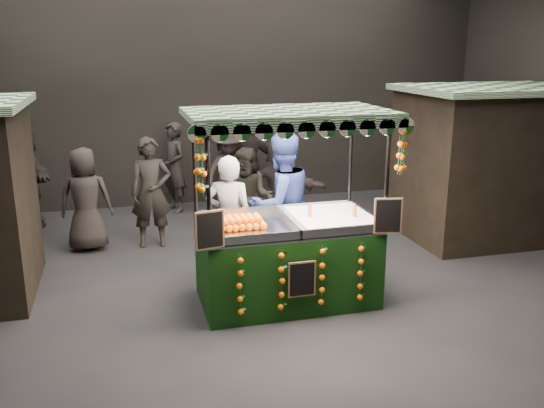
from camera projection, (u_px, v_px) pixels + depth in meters
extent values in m
plane|color=black|center=(265.00, 293.00, 7.96)|extent=(12.00, 12.00, 0.00)
cube|color=black|center=(204.00, 83.00, 11.96)|extent=(12.00, 0.10, 5.00)
cube|color=black|center=(535.00, 222.00, 2.64)|extent=(12.00, 0.10, 5.00)
cube|color=black|center=(489.00, 165.00, 10.12)|extent=(2.80, 2.00, 2.50)
cube|color=#13591C|center=(497.00, 89.00, 9.77)|extent=(3.00, 2.20, 0.10)
cube|color=black|center=(287.00, 264.00, 7.62)|extent=(2.22, 1.21, 1.01)
cube|color=#B2B5B9|center=(287.00, 226.00, 7.48)|extent=(2.22, 1.21, 0.04)
cylinder|color=black|center=(210.00, 233.00, 6.63)|extent=(0.05, 0.05, 2.42)
cylinder|color=black|center=(385.00, 218.00, 7.16)|extent=(0.05, 0.05, 2.42)
cylinder|color=black|center=(196.00, 206.00, 7.70)|extent=(0.05, 0.05, 2.42)
cylinder|color=black|center=(349.00, 196.00, 8.24)|extent=(0.05, 0.05, 2.42)
cube|color=#13591C|center=(288.00, 113.00, 7.10)|extent=(2.47, 1.46, 0.08)
cube|color=silver|center=(332.00, 218.00, 7.61)|extent=(0.99, 1.09, 0.08)
cube|color=black|center=(210.00, 230.00, 6.55)|extent=(0.34, 0.10, 0.44)
cube|color=black|center=(388.00, 216.00, 7.10)|extent=(0.34, 0.10, 0.44)
cube|color=black|center=(302.00, 279.00, 7.00)|extent=(0.34, 0.03, 0.44)
imported|color=slate|center=(229.00, 220.00, 8.13)|extent=(0.78, 0.65, 1.83)
imported|color=navy|center=(281.00, 205.00, 8.39)|extent=(1.20, 1.05, 2.10)
imported|color=black|center=(151.00, 192.00, 9.62)|extent=(0.68, 0.45, 1.83)
imported|color=black|center=(249.00, 199.00, 9.55)|extent=(1.01, 0.93, 1.67)
imported|color=black|center=(249.00, 163.00, 11.88)|extent=(1.12, 0.53, 1.86)
imported|color=#282221|center=(227.00, 172.00, 11.49)|extent=(1.25, 1.10, 1.68)
imported|color=#2D2625|center=(86.00, 199.00, 9.45)|extent=(0.87, 0.61, 1.70)
imported|color=#2D2625|center=(281.00, 186.00, 10.22)|extent=(1.47, 1.55, 1.75)
imported|color=black|center=(174.00, 167.00, 11.67)|extent=(0.66, 0.77, 1.80)
imported|color=#2C2523|center=(24.00, 177.00, 10.63)|extent=(1.61, 1.65, 1.89)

